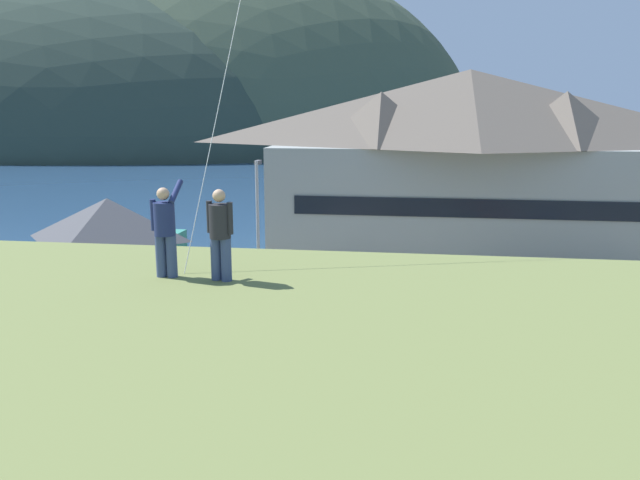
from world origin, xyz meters
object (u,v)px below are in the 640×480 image
moored_boat_outer_mooring (364,220)px  person_companion (220,232)px  harbor_lodge (467,160)px  parked_car_front_row_silver (238,299)px  person_kite_flyer (165,229)px  parked_car_back_row_right (593,380)px  parking_light_pole (258,221)px  storage_shed_near_lot (111,257)px  moored_boat_wharfside (292,212)px  parked_car_lone_by_shed (140,354)px  parked_car_back_row_left (509,312)px  parked_car_mid_row_center (384,317)px  wharf_dock (329,218)px  parked_car_mid_row_near (397,360)px

moored_boat_outer_mooring → person_companion: 40.16m
harbor_lodge → parked_car_front_row_silver: harbor_lodge is taller
person_companion → person_kite_flyer: bearing=175.0°
parked_car_back_row_right → parking_light_pole: 17.28m
storage_shed_near_lot → moored_boat_wharfside: size_ratio=0.94×
storage_shed_near_lot → parked_car_lone_by_shed: 8.08m
harbor_lodge → parked_car_back_row_left: bearing=-87.0°
parked_car_lone_by_shed → moored_boat_outer_mooring: bearing=78.7°
storage_shed_near_lot → harbor_lodge: bearing=40.4°
parked_car_mid_row_center → parked_car_lone_by_shed: 10.20m
storage_shed_near_lot → wharf_dock: bearing=75.0°
storage_shed_near_lot → wharf_dock: size_ratio=0.62×
parked_car_back_row_right → parked_car_mid_row_near: (-6.46, 0.72, 0.00)m
moored_boat_wharfside → parked_car_back_row_left: size_ratio=1.58×
storage_shed_near_lot → parked_car_back_row_right: storage_shed_near_lot is taller
harbor_lodge → storage_shed_near_lot: bearing=-139.6°
storage_shed_near_lot → moored_boat_outer_mooring: storage_shed_near_lot is taller
harbor_lodge → moored_boat_wharfside: size_ratio=3.95×
wharf_dock → parked_car_mid_row_center: (5.83, -27.58, 0.71)m
storage_shed_near_lot → parked_car_mid_row_center: 13.08m
harbor_lodge → parked_car_back_row_left: (0.76, -14.81, -5.44)m
storage_shed_near_lot → parked_car_back_row_right: 21.12m
parking_light_pole → parked_car_back_row_right: bearing=-36.3°
moored_boat_wharfside → person_kite_flyer: size_ratio=3.58×
parked_car_mid_row_center → parked_car_front_row_silver: size_ratio=1.01×
storage_shed_near_lot → moored_boat_outer_mooring: bearing=66.6°
parked_car_mid_row_near → parked_car_mid_row_center: 4.71m
moored_boat_outer_mooring → parked_car_mid_row_center: moored_boat_outer_mooring is taller
storage_shed_near_lot → parked_car_mid_row_center: size_ratio=1.43×
harbor_lodge → parked_car_front_row_silver: (-11.54, -14.55, -5.44)m
person_kite_flyer → parked_car_back_row_right: bearing=39.9°
harbor_lodge → parked_car_mid_row_center: size_ratio=6.03×
person_kite_flyer → storage_shed_near_lot: bearing=120.1°
parked_car_front_row_silver → wharf_dock: bearing=87.7°
wharf_dock → parked_car_back_row_left: parked_car_back_row_left is taller
parked_car_mid_row_center → moored_boat_wharfside: bearing=108.2°
harbor_lodge → person_kite_flyer: harbor_lodge is taller
storage_shed_near_lot → person_kite_flyer: bearing=-59.9°
harbor_lodge → person_kite_flyer: (-8.42, -30.59, 1.13)m
storage_shed_near_lot → parked_car_front_row_silver: size_ratio=1.44×
harbor_lodge → parked_car_back_row_right: bearing=-83.6°
storage_shed_near_lot → moored_boat_outer_mooring: 26.02m
parked_car_mid_row_center → parking_light_pole: size_ratio=0.61×
wharf_dock → parked_car_lone_by_shed: bearing=-94.9°
moored_boat_wharfside → person_companion: size_ratio=3.82×
parked_car_back_row_left → person_companion: 18.97m
moored_boat_outer_mooring → parked_car_front_row_silver: size_ratio=1.40×
parked_car_mid_row_near → parked_car_lone_by_shed: size_ratio=0.99×
parked_car_lone_by_shed → parked_car_front_row_silver: (1.77, 6.98, 0.00)m
parked_car_mid_row_center → parked_car_back_row_left: size_ratio=1.03×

